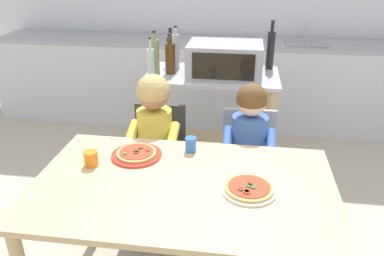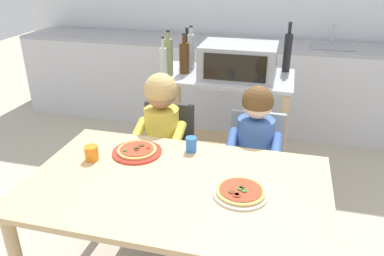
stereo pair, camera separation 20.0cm
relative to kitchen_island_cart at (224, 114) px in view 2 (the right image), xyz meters
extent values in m
plane|color=#B7AD99|center=(-0.02, -0.11, -0.61)|extent=(11.21, 11.21, 0.00)
cube|color=silver|center=(-0.02, 1.23, -0.17)|extent=(4.87, 0.60, 0.87)
cube|color=#9E9EA3|center=(-0.02, 1.23, 0.28)|extent=(4.87, 0.60, 0.03)
cube|color=gray|center=(0.83, 1.23, 0.29)|extent=(0.40, 0.33, 0.02)
cylinder|color=#B7BABF|center=(0.83, 1.35, 0.39)|extent=(0.02, 0.02, 0.20)
cube|color=#B7BABF|center=(0.00, 0.00, 0.30)|extent=(0.98, 0.56, 0.02)
cube|color=tan|center=(0.00, 0.00, -0.29)|extent=(0.90, 0.52, 0.02)
cube|color=tan|center=(-0.45, -0.24, -0.16)|extent=(0.05, 0.05, 0.89)
cube|color=tan|center=(0.45, -0.24, -0.16)|extent=(0.05, 0.05, 0.89)
cube|color=tan|center=(-0.45, 0.24, -0.16)|extent=(0.05, 0.05, 0.89)
cube|color=tan|center=(0.45, 0.24, -0.16)|extent=(0.05, 0.05, 0.89)
cube|color=#999BA0|center=(0.09, -0.03, 0.43)|extent=(0.53, 0.38, 0.24)
cube|color=black|center=(0.09, -0.22, 0.43)|extent=(0.42, 0.01, 0.18)
cylinder|color=black|center=(0.28, -0.22, 0.36)|extent=(0.02, 0.01, 0.02)
cylinder|color=black|center=(0.42, 0.20, 0.45)|extent=(0.06, 0.06, 0.28)
cylinder|color=black|center=(0.42, 0.20, 0.63)|extent=(0.03, 0.03, 0.07)
cylinder|color=black|center=(0.42, 0.20, 0.67)|extent=(0.03, 0.03, 0.01)
cylinder|color=olive|center=(-0.40, -0.11, 0.44)|extent=(0.06, 0.06, 0.26)
cylinder|color=olive|center=(-0.40, -0.11, 0.60)|extent=(0.02, 0.02, 0.05)
cylinder|color=black|center=(-0.40, -0.11, 0.63)|extent=(0.03, 0.03, 0.01)
cylinder|color=#4C2D14|center=(-0.31, -0.03, 0.42)|extent=(0.07, 0.07, 0.22)
cylinder|color=#4C2D14|center=(-0.31, -0.03, 0.56)|extent=(0.03, 0.03, 0.06)
cylinder|color=black|center=(-0.31, -0.03, 0.60)|extent=(0.03, 0.03, 0.01)
cylinder|color=black|center=(-0.35, 0.21, 0.42)|extent=(0.06, 0.06, 0.21)
cylinder|color=black|center=(-0.35, 0.21, 0.56)|extent=(0.02, 0.02, 0.06)
cylinder|color=black|center=(-0.35, 0.21, 0.59)|extent=(0.03, 0.03, 0.01)
cylinder|color=#ADB7B2|center=(-0.40, -0.23, 0.42)|extent=(0.05, 0.05, 0.22)
cylinder|color=#ADB7B2|center=(-0.40, -0.23, 0.57)|extent=(0.02, 0.02, 0.07)
cylinder|color=black|center=(-0.40, -0.23, 0.61)|extent=(0.02, 0.02, 0.01)
cylinder|color=#ADB7B2|center=(-0.29, 0.09, 0.44)|extent=(0.05, 0.05, 0.26)
cylinder|color=#ADB7B2|center=(-0.29, 0.09, 0.60)|extent=(0.02, 0.02, 0.05)
cylinder|color=black|center=(-0.29, 0.09, 0.63)|extent=(0.03, 0.03, 0.01)
cube|color=tan|center=(-0.02, -1.23, 0.13)|extent=(1.43, 0.87, 0.03)
cylinder|color=tan|center=(-0.67, -0.85, -0.25)|extent=(0.06, 0.06, 0.72)
cylinder|color=tan|center=(0.63, -0.85, -0.25)|extent=(0.06, 0.06, 0.72)
cube|color=#333338|center=(-0.31, -0.58, -0.17)|extent=(0.36, 0.36, 0.04)
cube|color=#333338|center=(-0.31, -0.42, 0.02)|extent=(0.34, 0.03, 0.38)
cylinder|color=#333338|center=(-0.16, -0.73, -0.39)|extent=(0.03, 0.03, 0.42)
cylinder|color=#333338|center=(-0.46, -0.73, -0.39)|extent=(0.03, 0.03, 0.42)
cylinder|color=#333338|center=(-0.16, -0.43, -0.39)|extent=(0.03, 0.03, 0.42)
cylinder|color=#333338|center=(-0.46, -0.43, -0.39)|extent=(0.03, 0.03, 0.42)
cube|color=gray|center=(0.29, -0.59, -0.17)|extent=(0.36, 0.36, 0.04)
cube|color=gray|center=(0.29, -0.43, 0.02)|extent=(0.34, 0.03, 0.38)
cylinder|color=gray|center=(0.44, -0.74, -0.39)|extent=(0.03, 0.03, 0.42)
cylinder|color=gray|center=(0.14, -0.74, -0.39)|extent=(0.03, 0.03, 0.42)
cylinder|color=gray|center=(0.44, -0.44, -0.39)|extent=(0.03, 0.03, 0.42)
cylinder|color=gray|center=(0.14, -0.44, -0.39)|extent=(0.03, 0.03, 0.42)
cube|color=#424C6B|center=(-0.24, -0.72, -0.13)|extent=(0.10, 0.30, 0.10)
cylinder|color=#424C6B|center=(-0.24, -0.85, -0.37)|extent=(0.08, 0.08, 0.44)
cube|color=#424C6B|center=(-0.38, -0.72, -0.13)|extent=(0.10, 0.30, 0.10)
cylinder|color=#424C6B|center=(-0.38, -0.85, -0.37)|extent=(0.08, 0.08, 0.44)
cylinder|color=yellow|center=(-0.18, -0.68, 0.09)|extent=(0.06, 0.26, 0.15)
cylinder|color=yellow|center=(-0.44, -0.68, 0.09)|extent=(0.06, 0.26, 0.15)
cylinder|color=yellow|center=(-0.31, -0.58, 0.05)|extent=(0.22, 0.22, 0.36)
sphere|color=#A37556|center=(-0.31, -0.58, 0.34)|extent=(0.20, 0.20, 0.20)
sphere|color=tan|center=(-0.31, -0.58, 0.36)|extent=(0.21, 0.21, 0.21)
cube|color=#424C6B|center=(0.36, -0.73, -0.13)|extent=(0.10, 0.30, 0.10)
cylinder|color=#424C6B|center=(0.36, -0.86, -0.37)|extent=(0.08, 0.08, 0.44)
cube|color=#424C6B|center=(0.22, -0.73, -0.13)|extent=(0.10, 0.30, 0.10)
cylinder|color=#424C6B|center=(0.22, -0.86, -0.37)|extent=(0.08, 0.08, 0.44)
cylinder|color=#3D60A8|center=(0.42, -0.69, 0.09)|extent=(0.06, 0.26, 0.15)
cylinder|color=#3D60A8|center=(0.16, -0.69, 0.09)|extent=(0.06, 0.26, 0.15)
cylinder|color=#3D60A8|center=(0.29, -0.59, 0.05)|extent=(0.22, 0.22, 0.36)
sphere|color=beige|center=(0.29, -0.59, 0.33)|extent=(0.18, 0.18, 0.18)
sphere|color=brown|center=(0.29, -0.59, 0.34)|extent=(0.18, 0.18, 0.18)
cylinder|color=red|center=(-0.31, -1.00, 0.15)|extent=(0.27, 0.27, 0.01)
cylinder|color=tan|center=(-0.31, -1.00, 0.16)|extent=(0.21, 0.21, 0.01)
cylinder|color=#B23D23|center=(-0.31, -1.00, 0.17)|extent=(0.18, 0.18, 0.00)
cylinder|color=#563319|center=(-0.29, -0.96, 0.17)|extent=(0.03, 0.03, 0.01)
cylinder|color=#563319|center=(-0.30, -1.02, 0.17)|extent=(0.02, 0.02, 0.01)
cylinder|color=maroon|center=(-0.25, -0.98, 0.17)|extent=(0.02, 0.02, 0.01)
cylinder|color=#386628|center=(-0.36, -1.04, 0.17)|extent=(0.02, 0.02, 0.01)
cylinder|color=#563319|center=(-0.31, -1.00, 0.17)|extent=(0.03, 0.03, 0.01)
cylinder|color=white|center=(0.29, -1.25, 0.15)|extent=(0.25, 0.25, 0.01)
cylinder|color=tan|center=(0.29, -1.25, 0.16)|extent=(0.22, 0.22, 0.01)
cylinder|color=#B23D23|center=(0.29, -1.25, 0.17)|extent=(0.19, 0.19, 0.00)
cylinder|color=#386628|center=(0.29, -1.25, 0.17)|extent=(0.03, 0.03, 0.01)
cylinder|color=#386628|center=(0.28, -1.30, 0.17)|extent=(0.02, 0.02, 0.01)
cylinder|color=#386628|center=(0.31, -1.26, 0.17)|extent=(0.02, 0.02, 0.01)
cylinder|color=#563319|center=(0.25, -1.28, 0.17)|extent=(0.03, 0.03, 0.01)
cylinder|color=#563319|center=(0.29, -1.23, 0.17)|extent=(0.03, 0.03, 0.01)
cylinder|color=maroon|center=(0.28, -1.30, 0.17)|extent=(0.03, 0.03, 0.01)
cylinder|color=blue|center=(-0.03, -0.90, 0.18)|extent=(0.06, 0.06, 0.08)
cylinder|color=orange|center=(-0.51, -1.12, 0.18)|extent=(0.07, 0.07, 0.08)
camera|label=1|loc=(0.24, -2.72, 1.13)|focal=35.71mm
camera|label=2|loc=(0.43, -2.68, 1.13)|focal=35.71mm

